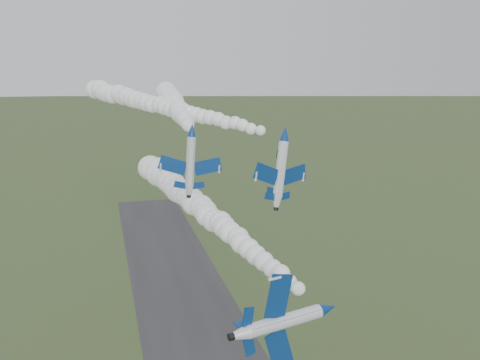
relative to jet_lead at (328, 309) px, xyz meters
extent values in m
cube|color=#313134|center=(-6.63, 41.28, -29.05)|extent=(24.00, 260.00, 0.04)
cylinder|color=white|center=(-0.08, 0.10, 0.00)|extent=(3.61, 9.32, 1.70)
cone|color=navy|center=(1.15, -5.55, 0.00)|extent=(2.17, 2.71, 1.70)
cone|color=white|center=(-1.26, 5.54, 0.00)|extent=(2.08, 2.28, 1.70)
cylinder|color=black|center=(-1.49, 6.61, 0.00)|extent=(0.98, 0.82, 0.86)
ellipsoid|color=black|center=(1.02, -2.07, 0.02)|extent=(1.78, 3.31, 1.13)
cube|color=navy|center=(-0.55, 0.89, 3.26)|extent=(0.90, 2.64, 5.03)
cube|color=navy|center=(-0.29, 0.95, -3.28)|extent=(0.90, 2.64, 5.03)
cube|color=navy|center=(-1.12, 4.57, 1.74)|extent=(0.45, 1.22, 2.19)
cube|color=navy|center=(-0.98, 4.60, -1.75)|extent=(0.45, 1.22, 2.19)
cube|color=navy|center=(0.39, 4.63, 0.05)|extent=(2.72, 2.22, 0.23)
cylinder|color=white|center=(-10.40, 30.66, 17.58)|extent=(2.13, 8.01, 1.50)
cone|color=navy|center=(-10.79, 25.69, 17.58)|extent=(1.66, 2.19, 1.50)
cone|color=white|center=(-10.01, 35.45, 17.58)|extent=(1.63, 1.81, 1.50)
cylinder|color=black|center=(-9.94, 36.39, 17.58)|extent=(0.80, 0.62, 0.76)
ellipsoid|color=black|center=(-10.52, 28.63, 18.10)|extent=(1.21, 2.78, 1.00)
cube|color=navy|center=(-13.15, 31.64, 17.62)|extent=(4.50, 2.60, 0.42)
cube|color=navy|center=(-7.53, 31.19, 17.25)|extent=(4.50, 2.60, 0.42)
cube|color=navy|center=(-11.58, 34.73, 17.68)|extent=(1.96, 1.18, 0.22)
cube|color=navy|center=(-8.58, 34.49, 17.48)|extent=(1.96, 1.18, 0.22)
cube|color=navy|center=(-10.02, 34.38, 18.80)|extent=(0.37, 1.52, 2.07)
cylinder|color=white|center=(5.34, 30.99, 16.45)|extent=(5.65, 9.30, 1.89)
cone|color=navy|center=(7.82, 25.63, 16.45)|extent=(2.75, 3.02, 1.89)
cone|color=white|center=(2.95, 36.16, 16.45)|extent=(2.56, 2.62, 1.89)
cylinder|color=black|center=(2.48, 37.17, 16.45)|extent=(1.15, 1.01, 0.96)
ellipsoid|color=black|center=(6.43, 28.84, 17.07)|extent=(2.49, 3.45, 1.26)
cube|color=navy|center=(1.93, 30.40, 16.75)|extent=(5.76, 4.57, 0.87)
cube|color=navy|center=(7.95, 33.19, 15.82)|extent=(5.76, 4.57, 0.87)
cube|color=navy|center=(1.77, 34.50, 16.70)|extent=(2.53, 2.05, 0.42)
cube|color=navy|center=(4.97, 35.99, 16.20)|extent=(2.53, 2.05, 0.42)
cube|color=navy|center=(3.67, 35.09, 17.89)|extent=(1.18, 1.82, 2.45)
camera|label=1|loc=(-24.61, -52.83, 27.66)|focal=40.00mm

